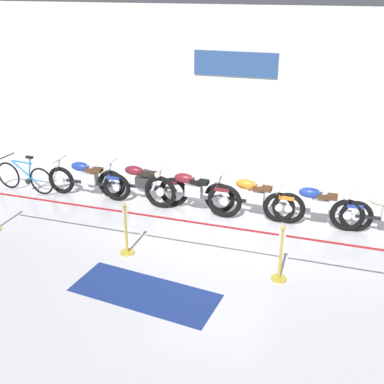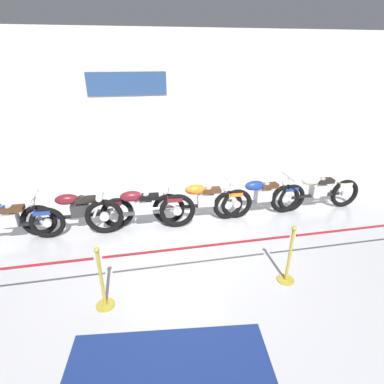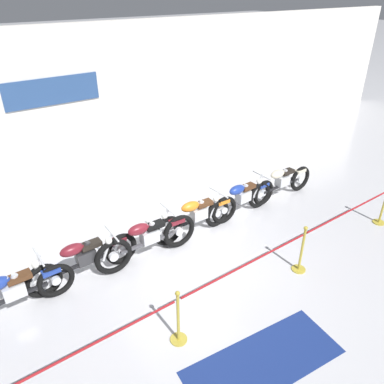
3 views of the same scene
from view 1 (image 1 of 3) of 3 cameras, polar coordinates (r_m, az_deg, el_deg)
name	(u,v)px [view 1 (image 1 of 3)]	position (r m, az deg, el deg)	size (l,w,h in m)	color
ground_plane	(216,226)	(10.33, 2.80, -4.06)	(120.00, 120.00, 0.00)	silver
back_wall	(263,83)	(14.41, 8.44, 12.70)	(28.00, 0.29, 4.20)	silver
motorcycle_blue_0	(88,179)	(11.77, -12.26, 1.52)	(2.18, 0.62, 0.92)	black
motorcycle_maroon_1	(142,184)	(11.32, -6.01, 1.00)	(2.27, 0.62, 0.93)	black
motorcycle_maroon_2	(191,192)	(10.72, -0.06, -0.05)	(2.30, 0.62, 0.97)	black
motorcycle_orange_3	(253,198)	(10.56, 7.26, -0.75)	(2.26, 0.62, 0.93)	black
motorcycle_blue_4	(317,207)	(10.44, 14.58, -1.70)	(2.28, 0.62, 0.92)	black
bicycle	(25,177)	(12.56, -19.21, 1.68)	(1.71, 0.48, 0.95)	black
stanchion_far_left	(127,220)	(9.08, -7.75, -3.30)	(8.97, 0.28, 1.05)	gold
stanchion_mid_left	(126,237)	(9.26, -7.79, -5.27)	(0.28, 0.28, 1.05)	gold
stanchion_mid_right	(280,262)	(8.55, 10.40, -8.14)	(0.28, 0.28, 1.05)	gold
floor_banner	(145,293)	(8.31, -5.62, -11.79)	(2.50, 0.98, 0.01)	navy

